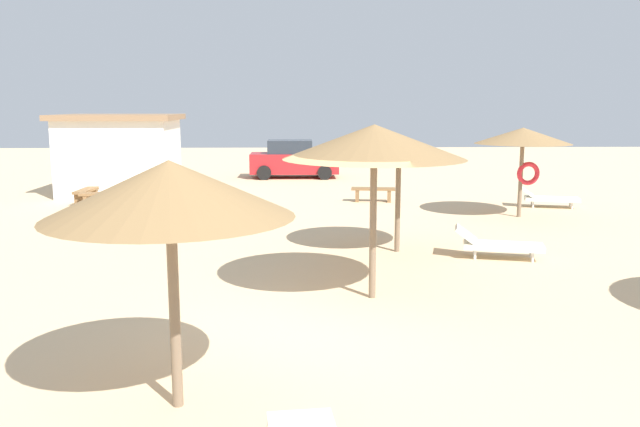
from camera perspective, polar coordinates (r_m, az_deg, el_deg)
ground_plane at (r=10.03m, az=0.53°, el=-9.71°), size 80.00×80.00×0.00m
parasol_0 at (r=14.43m, az=7.07°, el=5.70°), size 2.73×2.73×2.58m
parasol_1 at (r=6.94m, az=-13.30°, el=2.08°), size 2.67×2.67×2.76m
parasol_3 at (r=19.78m, az=17.69°, el=6.55°), size 2.81×2.81×2.66m
parasol_4 at (r=10.81m, az=4.87°, el=6.37°), size 3.11×3.11×3.01m
lounger_0 at (r=14.49m, az=15.52°, el=-2.66°), size 2.00×1.08×0.69m
lounger_3 at (r=22.12m, az=19.67°, el=1.33°), size 2.00×1.10×0.69m
bench_0 at (r=22.09m, az=4.78°, el=1.94°), size 1.54×0.58×0.49m
bench_1 at (r=23.03m, az=-20.20°, el=1.69°), size 0.43×1.51×0.49m
bench_2 at (r=21.98m, az=-18.80°, el=1.41°), size 1.54×0.59×0.49m
parked_car at (r=29.29m, az=-2.38°, el=4.83°), size 4.00×1.98×1.72m
beach_cabana at (r=24.93m, az=-17.44°, el=5.10°), size 4.33×3.49×2.96m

